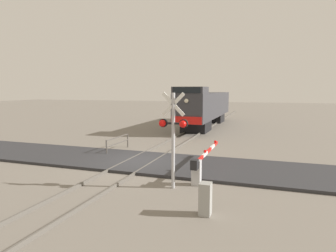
% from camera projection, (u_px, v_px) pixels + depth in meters
% --- Properties ---
extents(ground_plane, '(160.00, 160.00, 0.00)m').
position_uv_depth(ground_plane, '(141.00, 163.00, 16.10)').
color(ground_plane, slate).
extents(rail_track_left, '(0.08, 80.00, 0.15)m').
position_uv_depth(rail_track_left, '(129.00, 160.00, 16.32)').
color(rail_track_left, '#59544C').
rests_on(rail_track_left, ground_plane).
extents(rail_track_right, '(0.08, 80.00, 0.15)m').
position_uv_depth(rail_track_right, '(153.00, 163.00, 15.86)').
color(rail_track_right, '#59544C').
rests_on(rail_track_right, ground_plane).
extents(road_surface, '(36.00, 4.49, 0.14)m').
position_uv_depth(road_surface, '(141.00, 162.00, 16.09)').
color(road_surface, '#2D2D30').
rests_on(road_surface, ground_plane).
extents(locomotive, '(2.74, 16.01, 4.18)m').
position_uv_depth(locomotive, '(206.00, 106.00, 31.75)').
color(locomotive, black).
rests_on(locomotive, ground_plane).
extents(crossing_signal, '(1.18, 0.33, 3.86)m').
position_uv_depth(crossing_signal, '(173.00, 130.00, 11.67)').
color(crossing_signal, '#ADADB2').
rests_on(crossing_signal, ground_plane).
extents(crossing_gate, '(0.36, 5.50, 1.16)m').
position_uv_depth(crossing_gate, '(200.00, 164.00, 12.97)').
color(crossing_gate, silver).
rests_on(crossing_gate, ground_plane).
extents(utility_cabinet, '(0.36, 0.41, 1.05)m').
position_uv_depth(utility_cabinet, '(205.00, 199.00, 9.37)').
color(utility_cabinet, '#999993').
rests_on(utility_cabinet, ground_plane).
extents(guard_railing, '(0.08, 2.89, 0.95)m').
position_uv_depth(guard_railing, '(118.00, 142.00, 19.08)').
color(guard_railing, '#4C4742').
rests_on(guard_railing, ground_plane).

